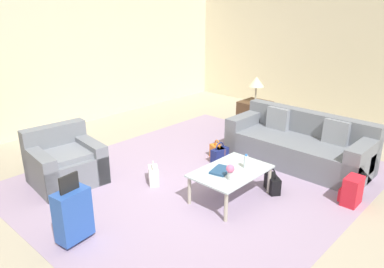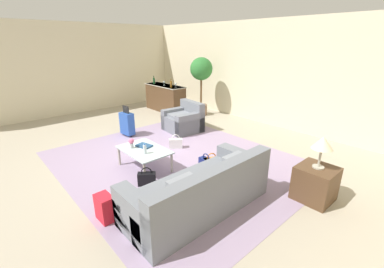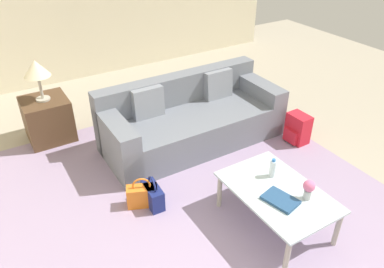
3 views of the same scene
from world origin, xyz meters
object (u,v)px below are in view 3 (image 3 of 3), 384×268
(flower_vase, at_px, (309,188))
(table_lamp, at_px, (36,70))
(water_bottle, at_px, (273,168))
(side_table, at_px, (48,119))
(coffee_table, at_px, (277,195))
(handbag_orange, at_px, (142,195))
(coffee_table_book, at_px, (280,200))
(handbag_black, at_px, (261,173))
(backpack_red, at_px, (297,129))
(couch, at_px, (190,120))
(handbag_navy, at_px, (153,195))

(flower_vase, distance_m, table_lamp, 3.47)
(water_bottle, relative_size, side_table, 0.35)
(coffee_table, bearing_deg, handbag_orange, 47.05)
(coffee_table_book, height_order, handbag_black, coffee_table_book)
(water_bottle, xyz_separation_m, backpack_red, (0.80, -1.19, -0.33))
(water_bottle, distance_m, backpack_red, 1.47)
(handbag_orange, bearing_deg, table_lamp, 15.02)
(couch, relative_size, side_table, 4.06)
(coffee_table_book, relative_size, side_table, 0.54)
(backpack_red, bearing_deg, handbag_navy, 93.20)
(handbag_navy, distance_m, handbag_black, 1.26)
(handbag_orange, bearing_deg, coffee_table, -132.95)
(water_bottle, distance_m, flower_vase, 0.42)
(water_bottle, relative_size, coffee_table_book, 0.66)
(couch, distance_m, coffee_table, 1.80)
(couch, bearing_deg, side_table, 57.85)
(couch, distance_m, side_table, 1.89)
(couch, relative_size, water_bottle, 11.49)
(coffee_table, height_order, handbag_orange, coffee_table)
(table_lamp, bearing_deg, coffee_table_book, -154.07)
(backpack_red, bearing_deg, table_lamp, 57.16)
(side_table, relative_size, handbag_black, 1.61)
(water_bottle, bearing_deg, coffee_table_book, 150.64)
(couch, bearing_deg, water_bottle, -180.00)
(water_bottle, height_order, coffee_table_book, water_bottle)
(side_table, xyz_separation_m, backpack_red, (-1.80, -2.79, -0.10))
(coffee_table_book, xyz_separation_m, flower_vase, (-0.10, -0.23, 0.11))
(handbag_navy, relative_size, backpack_red, 0.89)
(side_table, bearing_deg, coffee_table, -151.82)
(handbag_orange, bearing_deg, handbag_navy, -117.53)
(couch, distance_m, handbag_navy, 1.37)
(side_table, bearing_deg, water_bottle, -148.39)
(table_lamp, height_order, handbag_orange, table_lamp)
(couch, distance_m, coffee_table_book, 1.93)
(couch, xyz_separation_m, table_lamp, (1.01, 1.60, 0.69))
(couch, bearing_deg, table_lamp, 57.85)
(coffee_table, relative_size, backpack_red, 2.74)
(coffee_table_book, distance_m, flower_vase, 0.27)
(handbag_black, bearing_deg, couch, 10.40)
(coffee_table, relative_size, handbag_black, 3.06)
(water_bottle, relative_size, handbag_orange, 0.57)
(flower_vase, bearing_deg, coffee_table_book, 66.50)
(coffee_table_book, xyz_separation_m, side_table, (2.92, 1.42, -0.16))
(couch, xyz_separation_m, flower_vase, (-2.01, -0.05, 0.26))
(coffee_table, height_order, table_lamp, table_lamp)
(coffee_table, xyz_separation_m, coffee_table_book, (-0.12, 0.08, 0.07))
(side_table, distance_m, handbag_black, 2.88)
(coffee_table_book, distance_m, handbag_orange, 1.43)
(water_bottle, xyz_separation_m, table_lamp, (2.60, 1.60, 0.46))
(couch, height_order, flower_vase, couch)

